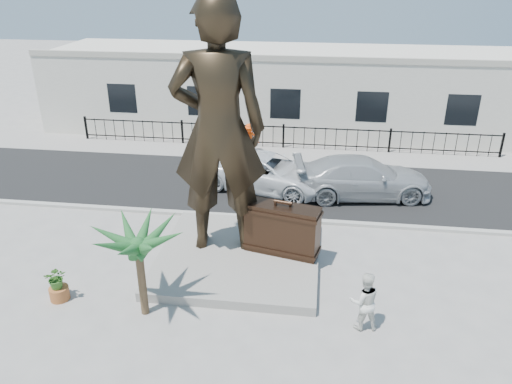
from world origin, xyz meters
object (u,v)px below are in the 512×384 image
suitcase (282,229)px  statue (218,130)px  car_white (267,172)px  tourist (364,301)px

suitcase → statue: bearing=-172.8°
statue → car_white: size_ratio=1.44×
suitcase → car_white: (-1.14, 5.63, -0.35)m
statue → suitcase: (2.05, -0.23, -3.19)m
statue → car_white: 6.53m
suitcase → car_white: bearing=114.9°
tourist → car_white: 9.44m
suitcase → tourist: suitcase is taller
statue → car_white: bearing=-107.0°
suitcase → tourist: (2.44, -3.10, -0.29)m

